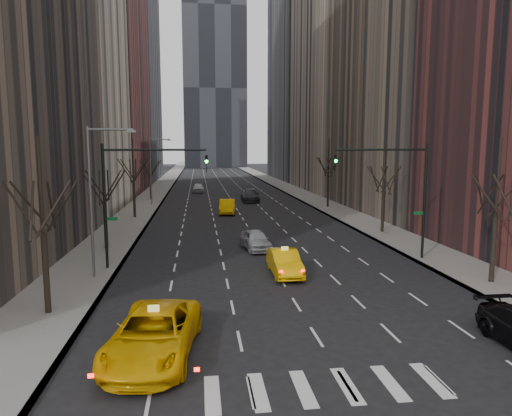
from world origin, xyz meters
name	(u,v)px	position (x,y,z in m)	size (l,w,h in m)	color
ground	(317,337)	(0.00, 0.00, 0.00)	(400.00, 400.00, 0.00)	black
sidewalk_left	(159,189)	(-12.25, 70.00, 0.07)	(4.50, 320.00, 0.15)	slate
sidewalk_right	(286,187)	(12.25, 70.00, 0.07)	(4.50, 320.00, 0.15)	slate
bld_left_far	(99,65)	(-21.50, 66.00, 22.00)	(14.00, 28.00, 44.00)	brown
bld_left_deep	(125,52)	(-21.50, 96.00, 30.00)	(14.00, 30.00, 60.00)	slate
bld_right_far	(345,51)	(21.50, 64.00, 25.00)	(14.00, 28.00, 50.00)	#BCAA90
bld_right_deep	(305,60)	(21.50, 95.00, 29.00)	(14.00, 30.00, 58.00)	slate
tower_far	(213,13)	(2.00, 170.00, 60.00)	(24.00, 24.00, 120.00)	black
tree_lw_a	(44,235)	(-12.00, 4.00, 3.88)	(3.36, 3.50, 8.28)	black
tree_lw_b	(105,202)	(-12.00, 18.00, 3.72)	(3.36, 3.50, 7.82)	black
tree_lw_c	(134,182)	(-12.00, 34.00, 4.04)	(3.36, 3.50, 8.74)	black
tree_lw_d	(150,176)	(-12.00, 52.00, 3.56)	(3.36, 3.50, 7.36)	black
tree_rw_a	(495,218)	(12.00, 6.00, 3.88)	(3.36, 3.50, 8.28)	black
tree_rw_b	(383,193)	(12.00, 22.00, 3.72)	(3.36, 3.50, 7.82)	black
tree_rw_c	(328,177)	(12.00, 40.00, 4.04)	(3.36, 3.50, 8.74)	black
traffic_mast_left	(131,185)	(-9.11, 12.00, 5.49)	(6.69, 0.39, 8.00)	black
traffic_mast_right	(402,183)	(9.11, 12.00, 5.49)	(6.69, 0.39, 8.00)	black
streetlight_near	(96,186)	(-10.84, 10.00, 5.62)	(2.83, 0.22, 9.00)	slate
streetlight_far	(153,164)	(-10.84, 45.00, 5.62)	(2.83, 0.22, 9.00)	slate
taxi_suv	(154,334)	(-6.61, -1.01, 0.90)	(2.98, 6.46, 1.79)	#F7B905
taxi_sedan	(285,262)	(0.43, 9.50, 0.78)	(1.65, 4.73, 1.56)	#FFBB05
silver_sedan_ahead	(256,240)	(-0.49, 16.67, 0.77)	(1.81, 4.51, 1.53)	#ABADB4
far_taxi	(227,206)	(-1.47, 36.40, 0.85)	(1.80, 5.15, 1.70)	#F2AD05
far_suv_grey	(250,195)	(2.63, 48.23, 0.89)	(2.50, 6.14, 1.78)	#2E2E33
far_car_white	(198,188)	(-4.91, 62.91, 0.80)	(1.89, 4.70, 1.60)	silver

